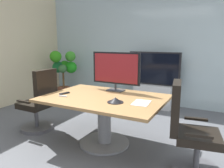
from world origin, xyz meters
TOP-DOWN VIEW (x-y plane):
  - ground_plane at (0.00, 0.00)m, footprint 6.92×6.92m
  - wall_back_glass_partition at (0.00, 2.81)m, footprint 5.92×0.10m
  - conference_table at (0.15, 0.28)m, footprint 1.75×1.24m
  - office_chair_left at (-1.10, 0.19)m, footprint 0.60×0.57m
  - office_chair_right at (1.39, 0.12)m, footprint 0.63×0.61m
  - tv_monitor at (0.12, 0.72)m, footprint 0.84×0.18m
  - wall_display_unit at (0.24, 2.45)m, footprint 1.20×0.36m
  - potted_plant at (-2.22, 2.19)m, footprint 0.68×0.72m
  - conference_phone at (0.43, 0.09)m, footprint 0.22×0.22m
  - remote_control at (-0.50, 0.15)m, footprint 0.09×0.18m
  - whiteboard_marker at (-0.40, -0.00)m, footprint 0.13×0.03m
  - paper_notepad at (0.75, 0.22)m, footprint 0.24×0.32m

SIDE VIEW (x-z plane):
  - ground_plane at x=0.00m, z-range 0.00..0.00m
  - wall_display_unit at x=0.24m, z-range -0.21..1.10m
  - office_chair_left at x=-1.10m, z-range -0.09..1.00m
  - office_chair_right at x=1.39m, z-range -0.09..1.00m
  - conference_table at x=0.15m, z-range 0.18..0.92m
  - paper_notepad at x=0.75m, z-range 0.74..0.75m
  - remote_control at x=-0.50m, z-range 0.74..0.76m
  - whiteboard_marker at x=-0.40m, z-range 0.74..0.76m
  - conference_phone at x=0.43m, z-range 0.74..0.81m
  - potted_plant at x=-2.22m, z-range 0.14..1.45m
  - tv_monitor at x=0.12m, z-range 0.78..1.42m
  - wall_back_glass_partition at x=0.00m, z-range 0.00..2.93m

